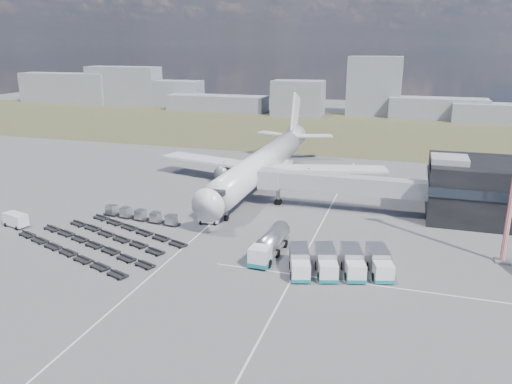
% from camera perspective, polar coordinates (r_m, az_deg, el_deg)
% --- Properties ---
extents(ground, '(420.00, 420.00, 0.00)m').
position_cam_1_polar(ground, '(78.92, -5.71, -5.41)').
color(ground, '#565659').
rests_on(ground, ground).
extents(grass_strip, '(420.00, 90.00, 0.01)m').
position_cam_1_polar(grass_strip, '(181.96, 7.93, 7.11)').
color(grass_strip, '#444429').
rests_on(grass_strip, ground).
extents(lane_markings, '(47.12, 110.00, 0.01)m').
position_cam_1_polar(lane_markings, '(78.53, 1.77, -5.44)').
color(lane_markings, silver).
rests_on(lane_markings, ground).
extents(jet_bridge, '(30.30, 3.80, 7.05)m').
position_cam_1_polar(jet_bridge, '(91.90, 8.41, 1.01)').
color(jet_bridge, '#939399').
rests_on(jet_bridge, ground).
extents(airliner, '(51.59, 64.53, 17.62)m').
position_cam_1_polar(airliner, '(106.51, 0.98, 3.47)').
color(airliner, white).
rests_on(airliner, ground).
extents(skyline, '(303.64, 26.54, 24.75)m').
position_cam_1_polar(skyline, '(224.30, 6.37, 11.03)').
color(skyline, gray).
rests_on(skyline, ground).
extents(fuel_tanker, '(3.38, 11.15, 3.56)m').
position_cam_1_polar(fuel_tanker, '(72.23, 1.59, -5.94)').
color(fuel_tanker, white).
rests_on(fuel_tanker, ground).
extents(pushback_tug, '(3.73, 2.45, 1.55)m').
position_cam_1_polar(pushback_tug, '(85.50, -5.39, -3.09)').
color(pushback_tug, white).
rests_on(pushback_tug, ground).
extents(utility_van, '(4.75, 3.02, 2.34)m').
position_cam_1_polar(utility_van, '(92.57, -25.76, -2.92)').
color(utility_van, white).
rests_on(utility_van, ground).
extents(catering_truck, '(3.56, 7.05, 3.11)m').
position_cam_1_polar(catering_truck, '(114.64, 3.01, 2.50)').
color(catering_truck, white).
rests_on(catering_truck, ground).
extents(service_trucks_near, '(14.59, 10.60, 2.91)m').
position_cam_1_polar(service_trucks_near, '(67.90, 9.51, -7.89)').
color(service_trucks_near, white).
rests_on(service_trucks_near, ground).
extents(uld_row, '(15.33, 3.45, 1.67)m').
position_cam_1_polar(uld_row, '(88.72, -13.06, -2.56)').
color(uld_row, black).
rests_on(uld_row, ground).
extents(baggage_dollies, '(28.27, 21.55, 0.69)m').
position_cam_1_polar(baggage_dollies, '(80.90, -17.21, -5.28)').
color(baggage_dollies, black).
rests_on(baggage_dollies, ground).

